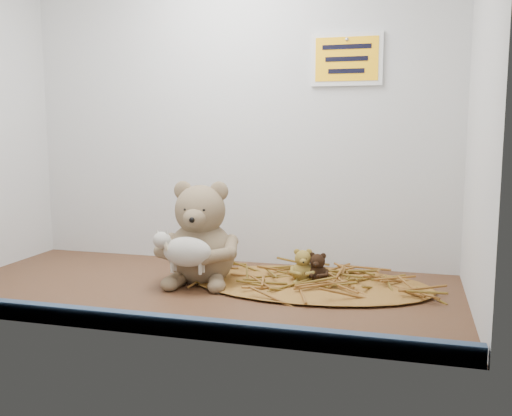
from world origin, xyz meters
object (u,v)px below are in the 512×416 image
(mini_teddy_tan, at_px, (303,264))
(mini_teddy_brown, at_px, (318,267))
(main_teddy, at_px, (201,232))
(toy_lamb, at_px, (187,252))

(mini_teddy_tan, relative_size, mini_teddy_brown, 1.10)
(main_teddy, relative_size, mini_teddy_brown, 3.39)
(toy_lamb, bearing_deg, mini_teddy_tan, 27.12)
(mini_teddy_tan, distance_m, mini_teddy_brown, 0.04)
(toy_lamb, xyz_separation_m, mini_teddy_tan, (0.25, 0.13, -0.04))
(toy_lamb, relative_size, mini_teddy_brown, 2.04)
(mini_teddy_tan, bearing_deg, mini_teddy_brown, -13.01)
(main_teddy, relative_size, toy_lamb, 1.66)
(main_teddy, height_order, toy_lamb, main_teddy)
(toy_lamb, distance_m, mini_teddy_tan, 0.28)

